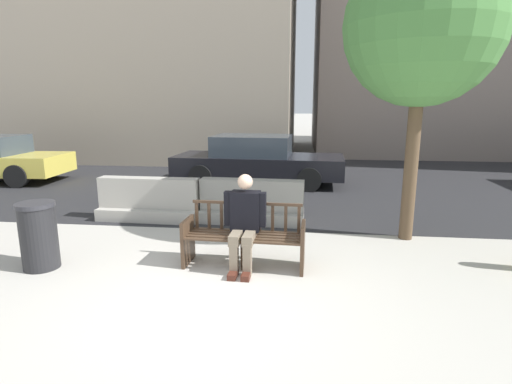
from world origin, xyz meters
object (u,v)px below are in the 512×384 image
Objects in this scene: jersey_barrier_left at (150,203)px; street_tree at (423,28)px; street_bench at (244,239)px; seated_person at (244,220)px; trash_bin at (39,235)px; car_sedan_mid at (257,160)px; jersey_barrier_centre at (252,205)px.

street_tree is (4.78, -0.64, 3.05)m from jersey_barrier_left.
street_bench is 1.30× the size of seated_person.
trash_bin is at bearing -103.67° from jersey_barrier_left.
jersey_barrier_left is at bearing -113.71° from car_sedan_mid.
street_bench is 0.84× the size of jersey_barrier_centre.
seated_person is (0.01, -0.06, 0.29)m from street_bench.
jersey_barrier_centre is 2.16× the size of trash_bin.
car_sedan_mid reaches higher than trash_bin.
jersey_barrier_left is 5.71m from street_tree.
street_bench is at bearing -43.89° from jersey_barrier_left.
car_sedan_mid is (-3.06, 4.56, -2.71)m from street_tree.
seated_person is at bearing 6.96° from trash_bin.
jersey_barrier_centre is (-0.17, 2.22, -0.35)m from seated_person.
car_sedan_mid reaches higher than jersey_barrier_left.
street_tree reaches higher than jersey_barrier_centre.
car_sedan_mid is (-0.32, 3.87, 0.34)m from jersey_barrier_centre.
trash_bin is (-0.61, -2.52, 0.13)m from jersey_barrier_left.
street_bench reaches higher than jersey_barrier_left.
car_sedan_mid is 5.17× the size of trash_bin.
seated_person is 2.86m from trash_bin.
street_tree is at bearing 30.88° from seated_person.
car_sedan_mid reaches higher than jersey_barrier_centre.
seated_person is 6.11m from car_sedan_mid.
seated_person is 3.12m from jersey_barrier_left.
street_bench is at bearing -150.17° from street_tree.
jersey_barrier_centre is (-0.16, 2.16, -0.06)m from street_bench.
street_tree is at bearing -14.12° from jersey_barrier_centre.
street_bench is 2.85m from trash_bin.
jersey_barrier_centre is at bearing -85.22° from car_sedan_mid.
street_bench is at bearing 8.13° from trash_bin.
street_tree reaches higher than jersey_barrier_left.
jersey_barrier_left is at bearing 136.11° from street_bench.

